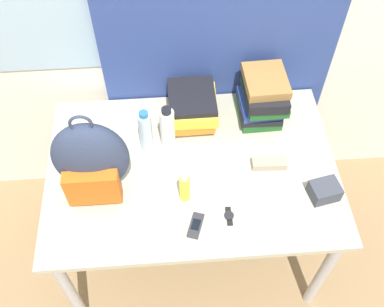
{
  "coord_description": "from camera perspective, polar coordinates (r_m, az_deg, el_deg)",
  "views": [
    {
      "loc": [
        -0.09,
        -0.69,
        2.34
      ],
      "look_at": [
        0.0,
        0.43,
        0.83
      ],
      "focal_mm": 42.0,
      "sensor_mm": 36.0,
      "label": 1
    }
  ],
  "objects": [
    {
      "name": "wristwatch",
      "position": [
        1.84,
        4.72,
        -7.89
      ],
      "size": [
        0.04,
        0.09,
        0.01
      ],
      "color": "black",
      "rests_on": "desk"
    },
    {
      "name": "sports_bottle",
      "position": [
        1.96,
        -3.13,
        3.28
      ],
      "size": [
        0.06,
        0.06,
        0.23
      ],
      "color": "white",
      "rests_on": "desk"
    },
    {
      "name": "sunscreen_bottle",
      "position": [
        1.82,
        -0.94,
        -4.33
      ],
      "size": [
        0.04,
        0.04,
        0.16
      ],
      "color": "yellow",
      "rests_on": "desk"
    },
    {
      "name": "water_bottle",
      "position": [
        1.96,
        -5.9,
        2.79
      ],
      "size": [
        0.06,
        0.06,
        0.23
      ],
      "color": "silver",
      "rests_on": "desk"
    },
    {
      "name": "sunglasses_case",
      "position": [
        1.98,
        9.77,
        -1.26
      ],
      "size": [
        0.15,
        0.06,
        0.04
      ],
      "color": "gray",
      "rests_on": "desk"
    },
    {
      "name": "cell_phone",
      "position": [
        1.81,
        0.49,
        -9.13
      ],
      "size": [
        0.08,
        0.12,
        0.02
      ],
      "color": "#2D2D33",
      "rests_on": "desk"
    },
    {
      "name": "desk",
      "position": [
        2.03,
        0.0,
        -3.01
      ],
      "size": [
        1.27,
        0.86,
        0.73
      ],
      "color": "#B7B299",
      "rests_on": "ground_plane"
    },
    {
      "name": "book_stack_left",
      "position": [
        2.08,
        -0.03,
        5.9
      ],
      "size": [
        0.22,
        0.26,
        0.15
      ],
      "color": "silver",
      "rests_on": "desk"
    },
    {
      "name": "book_stack_center",
      "position": [
        2.09,
        8.92,
        7.12
      ],
      "size": [
        0.2,
        0.27,
        0.25
      ],
      "color": "#1E5623",
      "rests_on": "desk"
    },
    {
      "name": "camera_pouch",
      "position": [
        1.94,
        16.46,
        -4.56
      ],
      "size": [
        0.13,
        0.12,
        0.07
      ],
      "color": "#383D47",
      "rests_on": "desk"
    },
    {
      "name": "backpack",
      "position": [
        1.81,
        -12.71,
        -0.82
      ],
      "size": [
        0.3,
        0.2,
        0.43
      ],
      "color": "#2D3851",
      "rests_on": "desk"
    }
  ]
}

